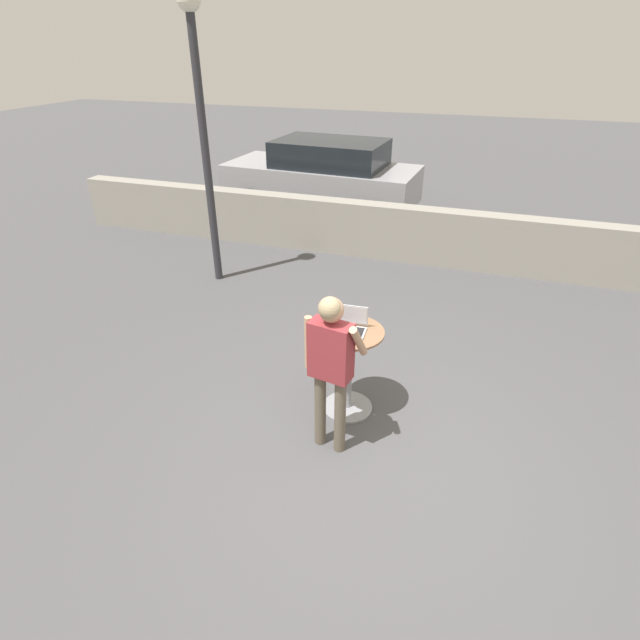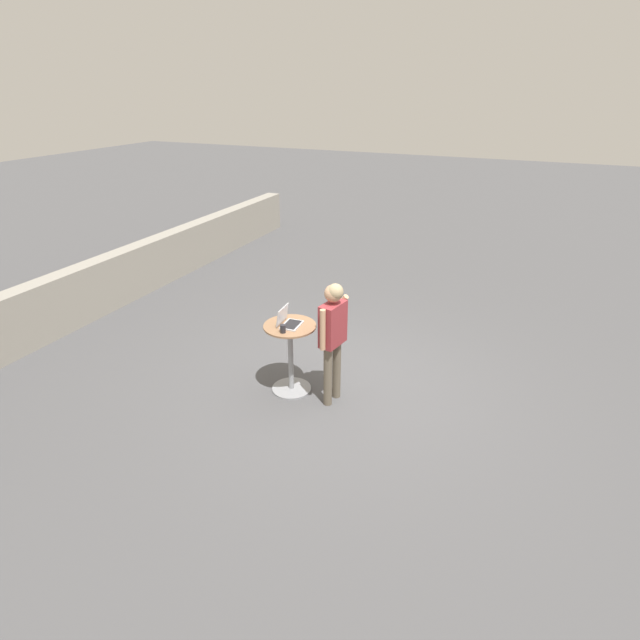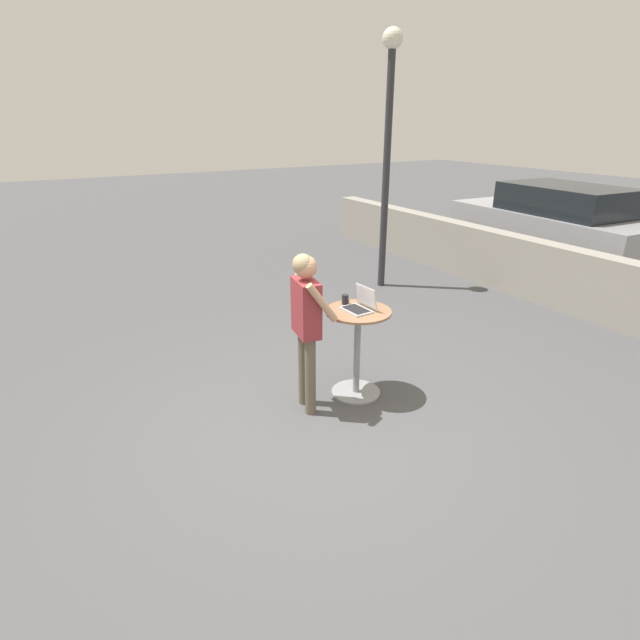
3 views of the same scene
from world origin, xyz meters
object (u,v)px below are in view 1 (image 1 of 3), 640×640
Objects in this scene: coffee_mug at (328,324)px; standing_person at (331,357)px; laptop at (351,325)px; street_lamp at (200,106)px; parked_car_near_street at (323,176)px; cafe_table at (349,364)px.

standing_person is (0.21, -0.59, 0.01)m from coffee_mug.
coffee_mug is 0.07× the size of standing_person.
laptop is 2.99× the size of coffee_mug.
standing_person is at bearing -70.61° from coffee_mug.
street_lamp is (-2.73, 2.57, 1.63)m from coffee_mug.
laptop is 0.22m from coffee_mug.
parked_car_near_street is 1.06× the size of street_lamp.
coffee_mug is 4.09m from street_lamp.
standing_person is 7.56m from parked_car_near_street.
coffee_mug is (-0.22, -0.04, -0.00)m from laptop.
coffee_mug is 0.03× the size of parked_car_near_street.
laptop is at bearing -69.62° from parked_car_near_street.
standing_person is at bearing -71.35° from parked_car_near_street.
laptop is 0.20× the size of standing_person.
laptop is at bearing 9.84° from coffee_mug.
standing_person is 4.61m from street_lamp.
laptop is (-0.00, 0.02, 0.45)m from cafe_table.
cafe_table is at bearing 4.66° from coffee_mug.
laptop reaches higher than cafe_table.
cafe_table is 0.24× the size of street_lamp.
cafe_table is 0.23× the size of parked_car_near_street.
parked_car_near_street is (-2.43, 6.56, 0.22)m from cafe_table.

